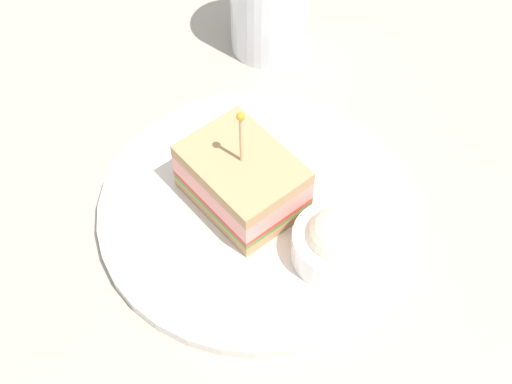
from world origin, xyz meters
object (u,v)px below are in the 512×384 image
(plate, at_px, (256,209))
(drink_glass, at_px, (269,7))
(sandwich_half_center, at_px, (241,181))
(coleslaw_bowl, at_px, (335,242))

(plate, distance_m, drink_glass, 0.23)
(sandwich_half_center, distance_m, drink_glass, 0.22)
(sandwich_half_center, height_order, coleslaw_bowl, sandwich_half_center)
(sandwich_half_center, xyz_separation_m, drink_glass, (0.19, 0.10, 0.01))
(coleslaw_bowl, distance_m, drink_glass, 0.28)
(plate, distance_m, coleslaw_bowl, 0.09)
(sandwich_half_center, xyz_separation_m, coleslaw_bowl, (-0.00, -0.10, -0.01))
(drink_glass, bearing_deg, plate, -149.55)
(plate, bearing_deg, coleslaw_bowl, -94.63)
(plate, relative_size, coleslaw_bowl, 3.91)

